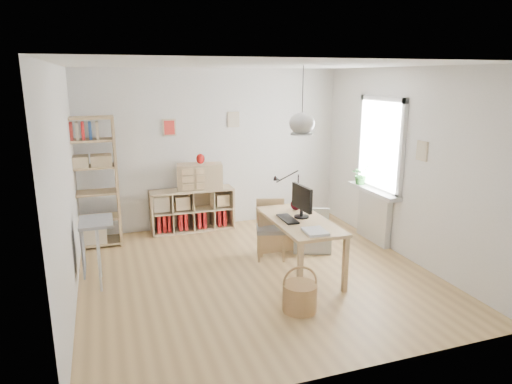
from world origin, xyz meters
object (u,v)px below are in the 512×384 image
object	(u,v)px
cube_shelf	(191,213)
monitor	(302,200)
tall_bookshelf	(90,178)
storage_chest	(312,237)
drawer_chest	(200,176)
desk	(299,226)
chair	(271,225)

from	to	relation	value
cube_shelf	monitor	size ratio (longest dim) A/B	2.82
cube_shelf	tall_bookshelf	world-z (taller)	tall_bookshelf
storage_chest	drawer_chest	distance (m)	2.16
tall_bookshelf	desk	bearing A→B (deg)	-37.01
storage_chest	cube_shelf	bearing A→B (deg)	158.77
desk	storage_chest	world-z (taller)	desk
storage_chest	drawer_chest	bearing A→B (deg)	156.36
desk	chair	distance (m)	0.71
cube_shelf	storage_chest	bearing A→B (deg)	-43.50
tall_bookshelf	storage_chest	size ratio (longest dim) A/B	2.52
monitor	drawer_chest	distance (m)	2.30
desk	tall_bookshelf	xyz separation A→B (m)	(-2.59, 1.95, 0.43)
storage_chest	drawer_chest	xyz separation A→B (m)	(-1.41, 1.45, 0.74)
cube_shelf	drawer_chest	distance (m)	0.66
cube_shelf	chair	distance (m)	1.79
cube_shelf	monitor	distance (m)	2.51
desk	tall_bookshelf	size ratio (longest dim) A/B	0.75
cube_shelf	chair	bearing A→B (deg)	-60.68
chair	monitor	distance (m)	0.82
drawer_chest	chair	bearing A→B (deg)	-54.96
cube_shelf	monitor	xyz separation A→B (m)	(1.08, -2.15, 0.69)
storage_chest	chair	bearing A→B (deg)	-152.86
desk	chair	world-z (taller)	chair
cube_shelf	desk	bearing A→B (deg)	-65.39
storage_chest	monitor	bearing A→B (deg)	-104.59
chair	drawer_chest	world-z (taller)	drawer_chest
chair	monitor	xyz separation A→B (m)	(0.21, -0.60, 0.52)
cube_shelf	drawer_chest	xyz separation A→B (m)	(0.17, -0.04, 0.64)
tall_bookshelf	chair	xyz separation A→B (m)	(2.44, -1.27, -0.61)
desk	monitor	size ratio (longest dim) A/B	3.02
desk	drawer_chest	xyz separation A→B (m)	(-0.86, 2.19, 0.28)
desk	cube_shelf	xyz separation A→B (m)	(-1.02, 2.23, -0.36)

